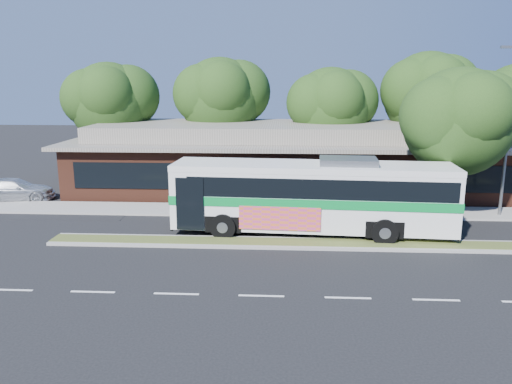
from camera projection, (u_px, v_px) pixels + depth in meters
The scene contains 13 objects.
ground at pixel (334, 250), 22.10m from camera, with size 120.00×120.00×0.00m, color black.
median_strip at pixel (333, 244), 22.67m from camera, with size 26.00×1.10×0.15m, color #404F21.
sidewalk at pixel (323, 211), 28.32m from camera, with size 44.00×2.60×0.12m, color gray.
parking_lot at pixel (44, 194), 32.81m from camera, with size 14.00×12.00×0.01m, color black.
plaza_building at pixel (317, 158), 34.28m from camera, with size 33.20×11.20×4.45m.
lamp_post at pixel (508, 127), 26.34m from camera, with size 0.93×0.18×9.07m.
tree_bg_a at pixel (115, 101), 36.34m from camera, with size 6.47×5.80×8.63m.
tree_bg_b at pixel (226, 97), 36.82m from camera, with size 6.69×6.00×9.00m.
tree_bg_c at pixel (336, 105), 35.53m from camera, with size 6.24×5.60×8.26m.
tree_bg_d at pixel (433, 93), 35.95m from camera, with size 6.91×6.20×9.37m.
transit_bus at pixel (313, 192), 24.01m from camera, with size 13.57×3.76×3.77m.
sedan at pixel (14, 190), 30.95m from camera, with size 1.94×4.78×1.39m, color silver.
sidewalk_tree at pixel (466, 119), 25.89m from camera, with size 6.27×5.62×8.03m.
Camera 1 is at (-2.29, -21.15, 7.38)m, focal length 35.00 mm.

